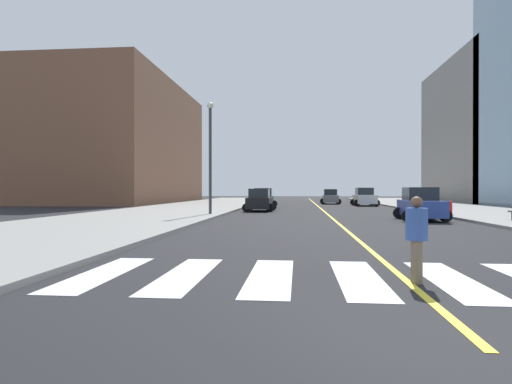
# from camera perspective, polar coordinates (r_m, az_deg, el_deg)

# --- Properties ---
(ground_plane) EXTENTS (220.00, 220.00, 0.00)m
(ground_plane) POSITION_cam_1_polar(r_m,az_deg,el_deg) (5.74, 28.46, -18.07)
(ground_plane) COLOR black
(sidewalk_kerb_west) EXTENTS (10.00, 120.00, 0.15)m
(sidewalk_kerb_west) POSITION_cam_1_polar(r_m,az_deg,el_deg) (27.02, -16.41, -3.34)
(sidewalk_kerb_west) COLOR gray
(sidewalk_kerb_west) RESTS_ON ground
(crosswalk_paint) EXTENTS (13.50, 4.00, 0.01)m
(crosswalk_paint) POSITION_cam_1_polar(r_m,az_deg,el_deg) (9.44, 18.78, -10.69)
(crosswalk_paint) COLOR silver
(crosswalk_paint) RESTS_ON ground
(lane_divider_paint) EXTENTS (0.16, 80.00, 0.01)m
(lane_divider_paint) POSITION_cam_1_polar(r_m,az_deg,el_deg) (45.10, 8.22, -1.94)
(lane_divider_paint) COLOR yellow
(lane_divider_paint) RESTS_ON ground
(parking_garage_concrete) EXTENTS (18.00, 24.00, 20.26)m
(parking_garage_concrete) POSITION_cam_1_polar(r_m,az_deg,el_deg) (72.72, 30.23, 6.88)
(parking_garage_concrete) COLOR gray
(parking_garage_concrete) RESTS_ON ground
(low_rise_brick_west) EXTENTS (16.00, 32.00, 16.60)m
(low_rise_brick_west) POSITION_cam_1_polar(r_m,az_deg,el_deg) (65.12, -17.13, 6.06)
(low_rise_brick_west) COLOR brown
(low_rise_brick_west) RESTS_ON ground
(car_blue_nearest) EXTENTS (2.80, 4.38, 1.93)m
(car_blue_nearest) POSITION_cam_1_polar(r_m,az_deg,el_deg) (27.21, 20.70, -1.58)
(car_blue_nearest) COLOR #2D479E
(car_blue_nearest) RESTS_ON ground
(car_black_second) EXTENTS (2.64, 4.19, 1.86)m
(car_black_second) POSITION_cam_1_polar(r_m,az_deg,el_deg) (36.03, 0.49, -1.14)
(car_black_second) COLOR black
(car_black_second) RESTS_ON ground
(car_gray_third) EXTENTS (2.67, 4.17, 1.83)m
(car_gray_third) POSITION_cam_1_polar(r_m,az_deg,el_deg) (54.76, 9.70, -0.65)
(car_gray_third) COLOR slate
(car_gray_third) RESTS_ON ground
(car_white_fourth) EXTENTS (2.81, 4.47, 1.98)m
(car_white_fourth) POSITION_cam_1_polar(r_m,az_deg,el_deg) (49.30, 13.99, -0.68)
(car_white_fourth) COLOR silver
(car_white_fourth) RESTS_ON ground
(car_green_fifth) EXTENTS (2.75, 4.34, 1.92)m
(car_green_fifth) POSITION_cam_1_polar(r_m,az_deg,el_deg) (42.61, 0.98, -0.87)
(car_green_fifth) COLOR #236B42
(car_green_fifth) RESTS_ON ground
(pedestrian_crossing) EXTENTS (0.41, 0.41, 1.67)m
(pedestrian_crossing) POSITION_cam_1_polar(r_m,az_deg,el_deg) (9.03, 20.25, -5.32)
(pedestrian_crossing) COLOR brown
(pedestrian_crossing) RESTS_ON ground
(fire_hydrant) EXTENTS (0.26, 0.26, 0.89)m
(fire_hydrant) POSITION_cam_1_polar(r_m,az_deg,el_deg) (31.50, 24.04, -1.92)
(fire_hydrant) COLOR red
(fire_hydrant) RESTS_ON sidewalk_kerb_east
(street_lamp) EXTENTS (0.44, 0.44, 7.56)m
(street_lamp) POSITION_cam_1_polar(r_m,az_deg,el_deg) (29.80, -6.00, 5.73)
(street_lamp) COLOR #38383D
(street_lamp) RESTS_ON sidewalk_kerb_west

